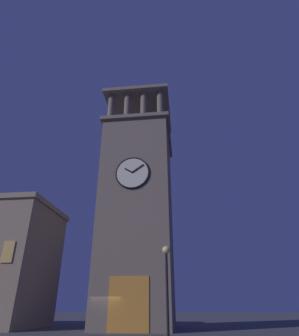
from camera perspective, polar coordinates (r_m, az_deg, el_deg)
name	(u,v)px	position (r m, az deg, el deg)	size (l,w,h in m)	color
ground_plane	(105,333)	(25.43, -8.92, -29.78)	(200.00, 200.00, 0.00)	#4C4C51
clocktower	(139,215)	(30.05, -2.18, -9.35)	(7.26, 9.35, 26.91)	#75665B
street_lamp	(167,273)	(16.37, 3.46, -20.25)	(0.44, 0.44, 4.83)	black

